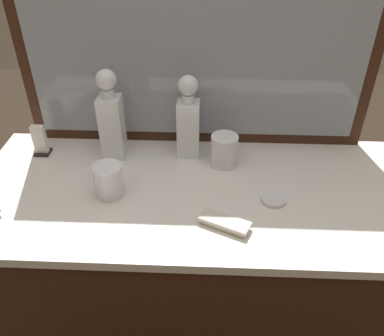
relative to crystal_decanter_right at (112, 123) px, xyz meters
The scene contains 9 objects.
dresser 0.63m from the crystal_decanter_right, 33.18° to the right, with size 1.38×0.62×0.84m.
dresser_mirror 0.39m from the crystal_decanter_right, 21.98° to the left, with size 1.18×0.03×0.77m.
crystal_decanter_right is the anchor object (origin of this frame).
crystal_decanter_rear 0.25m from the crystal_decanter_right, ahead, with size 0.07×0.07×0.29m.
crystal_tumbler_far_right 0.23m from the crystal_decanter_right, 82.79° to the right, with size 0.09×0.09×0.10m.
crystal_tumbler_far_left 0.38m from the crystal_decanter_right, ahead, with size 0.09×0.09×0.11m.
silver_brush_far_right 0.52m from the crystal_decanter_right, 42.59° to the right, with size 0.15×0.10×0.02m.
porcelain_dish 0.58m from the crystal_decanter_right, 23.46° to the right, with size 0.08×0.08×0.01m.
napkin_holder 0.27m from the crystal_decanter_right, behind, with size 0.05×0.05×0.11m.
Camera 1 is at (0.04, -0.98, 1.61)m, focal length 37.54 mm.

